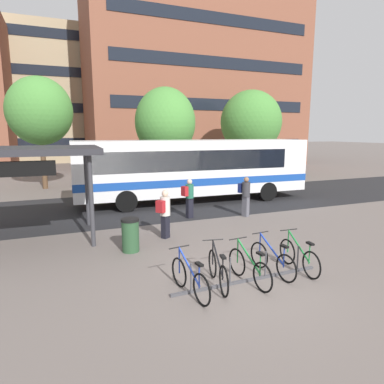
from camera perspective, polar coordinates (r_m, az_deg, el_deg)
The scene contains 18 objects.
ground at distance 8.50m, azimuth 7.90°, elevation -14.97°, with size 200.00×200.00×0.00m, color #6B605B.
bus_lane_asphalt at distance 16.89m, azimuth -8.05°, elevation -2.26°, with size 80.00×7.20×0.01m, color #232326.
city_bus at distance 17.44m, azimuth 0.55°, elevation 4.12°, with size 12.11×3.01×3.20m.
bike_rack at distance 8.55m, azimuth 9.48°, elevation -14.19°, with size 4.03×0.18×0.70m.
parked_bicycle_blue_0 at distance 7.67m, azimuth -0.40°, elevation -14.59°, with size 0.52×1.71×0.99m.
parked_bicycle_black_1 at distance 8.12m, azimuth 4.41°, elevation -13.17°, with size 0.54×1.70×0.99m.
parked_bicycle_green_2 at distance 8.35m, azimuth 9.68°, elevation -12.61°, with size 0.52×1.72×0.99m.
parked_bicycle_blue_3 at distance 8.94m, azimuth 13.45°, elevation -11.20°, with size 0.52×1.72×0.99m.
parked_bicycle_green_4 at distance 9.35m, azimuth 17.69°, elevation -10.45°, with size 0.52×1.72×0.99m.
commuter_red_pack_0 at distance 14.10m, azimuth -0.53°, elevation -0.65°, with size 0.59×0.45×1.66m.
commuter_navy_pack_1 at distance 14.59m, azimuth 9.04°, elevation -0.29°, with size 0.48×0.60×1.72m.
commuter_red_pack_2 at distance 11.43m, azimuth -4.68°, elevation -3.26°, with size 0.60×0.56×1.67m.
trash_bin at distance 10.44m, azimuth -10.42°, elevation -7.18°, with size 0.55×0.55×1.03m.
street_tree_0 at distance 29.26m, azimuth 9.98°, elevation 11.64°, with size 5.10×5.10×7.08m.
street_tree_1 at distance 22.13m, azimuth -4.56°, elevation 11.66°, with size 3.89×3.89×6.45m.
street_tree_2 at distance 23.50m, azimuth -24.46°, elevation 12.38°, with size 3.97×3.97×7.01m.
building_right_wing at distance 39.69m, azimuth 0.25°, elevation 21.88°, with size 22.90×11.64×23.40m.
building_centre_block at distance 49.14m, azimuth -21.04°, elevation 14.57°, with size 17.05×13.16×15.97m.
Camera 1 is at (-3.88, -6.66, 3.59)m, focal length 31.40 mm.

